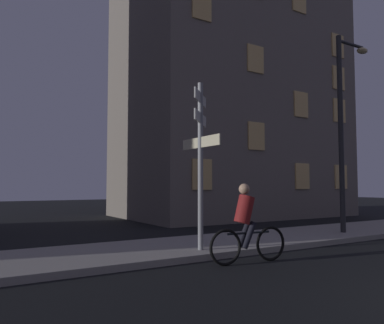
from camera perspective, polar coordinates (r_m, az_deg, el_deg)
sidewalk_kerb at (r=10.14m, az=5.25°, el=-12.04°), size 40.00×2.75×0.14m
signpost at (r=8.59m, az=1.28°, el=1.76°), size 0.86×1.51×3.77m
street_lamp at (r=12.94m, az=21.93°, el=6.45°), size 1.51×0.28×6.15m
cyclist at (r=7.86m, az=8.19°, el=-9.53°), size 1.82×0.36×1.61m
building_right_block at (r=20.70m, az=5.94°, el=10.50°), size 11.20×7.08×13.17m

